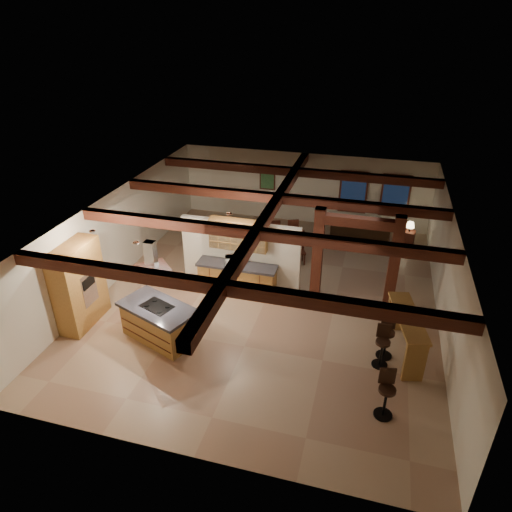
# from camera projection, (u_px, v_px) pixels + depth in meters

# --- Properties ---
(ground) EXTENTS (12.00, 12.00, 0.00)m
(ground) POSITION_uv_depth(u_px,v_px,m) (267.00, 296.00, 14.13)
(ground) COLOR tan
(ground) RESTS_ON ground
(room_walls) EXTENTS (12.00, 12.00, 12.00)m
(room_walls) POSITION_uv_depth(u_px,v_px,m) (268.00, 245.00, 13.29)
(room_walls) COLOR beige
(room_walls) RESTS_ON ground
(ceiling_beams) EXTENTS (10.00, 12.00, 0.28)m
(ceiling_beams) POSITION_uv_depth(u_px,v_px,m) (268.00, 214.00, 12.82)
(ceiling_beams) COLOR #37130D
(ceiling_beams) RESTS_ON room_walls
(timber_posts) EXTENTS (2.50, 0.30, 2.90)m
(timber_posts) POSITION_uv_depth(u_px,v_px,m) (356.00, 249.00, 13.14)
(timber_posts) COLOR #37130D
(timber_posts) RESTS_ON ground
(partition_wall) EXTENTS (3.80, 0.18, 2.20)m
(partition_wall) POSITION_uv_depth(u_px,v_px,m) (241.00, 254.00, 14.26)
(partition_wall) COLOR beige
(partition_wall) RESTS_ON ground
(pantry_cabinet) EXTENTS (0.67, 1.60, 2.40)m
(pantry_cabinet) POSITION_uv_depth(u_px,v_px,m) (79.00, 285.00, 12.44)
(pantry_cabinet) COLOR #A27734
(pantry_cabinet) RESTS_ON ground
(back_counter) EXTENTS (2.50, 0.66, 0.94)m
(back_counter) POSITION_uv_depth(u_px,v_px,m) (237.00, 277.00, 14.23)
(back_counter) COLOR #A27734
(back_counter) RESTS_ON ground
(upper_display_cabinet) EXTENTS (1.80, 0.36, 0.95)m
(upper_display_cabinet) POSITION_uv_depth(u_px,v_px,m) (238.00, 235.00, 13.75)
(upper_display_cabinet) COLOR #A27734
(upper_display_cabinet) RESTS_ON partition_wall
(range_hood) EXTENTS (1.10, 1.10, 1.40)m
(range_hood) POSITION_uv_depth(u_px,v_px,m) (154.00, 281.00, 11.51)
(range_hood) COLOR silver
(range_hood) RESTS_ON room_walls
(back_windows) EXTENTS (2.70, 0.07, 1.70)m
(back_windows) POSITION_uv_depth(u_px,v_px,m) (374.00, 194.00, 17.81)
(back_windows) COLOR #37130D
(back_windows) RESTS_ON room_walls
(framed_art) EXTENTS (0.65, 0.05, 0.85)m
(framed_art) POSITION_uv_depth(u_px,v_px,m) (267.00, 180.00, 18.72)
(framed_art) COLOR #37130D
(framed_art) RESTS_ON room_walls
(recessed_cans) EXTENTS (3.16, 2.46, 0.03)m
(recessed_cans) POSITION_uv_depth(u_px,v_px,m) (155.00, 229.00, 11.72)
(recessed_cans) COLOR silver
(recessed_cans) RESTS_ON room_walls
(kitchen_island) EXTENTS (2.33, 1.77, 1.03)m
(kitchen_island) POSITION_uv_depth(u_px,v_px,m) (159.00, 322.00, 12.11)
(kitchen_island) COLOR #A27734
(kitchen_island) RESTS_ON ground
(dining_table) EXTENTS (2.02, 1.35, 0.66)m
(dining_table) POSITION_uv_depth(u_px,v_px,m) (277.00, 247.00, 16.37)
(dining_table) COLOR #3F1B0F
(dining_table) RESTS_ON ground
(sofa) EXTENTS (2.34, 1.09, 0.66)m
(sofa) POSITION_uv_depth(u_px,v_px,m) (360.00, 227.00, 17.91)
(sofa) COLOR black
(sofa) RESTS_ON ground
(microwave) EXTENTS (0.52, 0.42, 0.25)m
(microwave) POSITION_uv_depth(u_px,v_px,m) (233.00, 260.00, 13.98)
(microwave) COLOR #B8B7BC
(microwave) RESTS_ON back_counter
(bar_counter) EXTENTS (1.01, 2.27, 1.16)m
(bar_counter) POSITION_uv_depth(u_px,v_px,m) (406.00, 328.00, 11.44)
(bar_counter) COLOR #A27734
(bar_counter) RESTS_ON ground
(side_table) EXTENTS (0.52, 0.52, 0.56)m
(side_table) POSITION_uv_depth(u_px,v_px,m) (408.00, 238.00, 17.14)
(side_table) COLOR #37130D
(side_table) RESTS_ON ground
(table_lamp) EXTENTS (0.31, 0.31, 0.37)m
(table_lamp) POSITION_uv_depth(u_px,v_px,m) (410.00, 225.00, 16.88)
(table_lamp) COLOR black
(table_lamp) RESTS_ON side_table
(bar_stool_a) EXTENTS (0.41, 0.43, 1.18)m
(bar_stool_a) POSITION_uv_depth(u_px,v_px,m) (386.00, 393.00, 9.73)
(bar_stool_a) COLOR black
(bar_stool_a) RESTS_ON ground
(bar_stool_b) EXTENTS (0.40, 0.40, 1.14)m
(bar_stool_b) POSITION_uv_depth(u_px,v_px,m) (382.00, 346.00, 11.15)
(bar_stool_b) COLOR black
(bar_stool_b) RESTS_ON ground
(bar_stool_c) EXTENTS (0.41, 0.41, 1.17)m
(bar_stool_c) POSITION_uv_depth(u_px,v_px,m) (387.00, 336.00, 11.45)
(bar_stool_c) COLOR black
(bar_stool_c) RESTS_ON ground
(dining_chairs) EXTENTS (2.30, 2.30, 1.15)m
(dining_chairs) POSITION_uv_depth(u_px,v_px,m) (277.00, 241.00, 16.24)
(dining_chairs) COLOR #37130D
(dining_chairs) RESTS_ON ground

